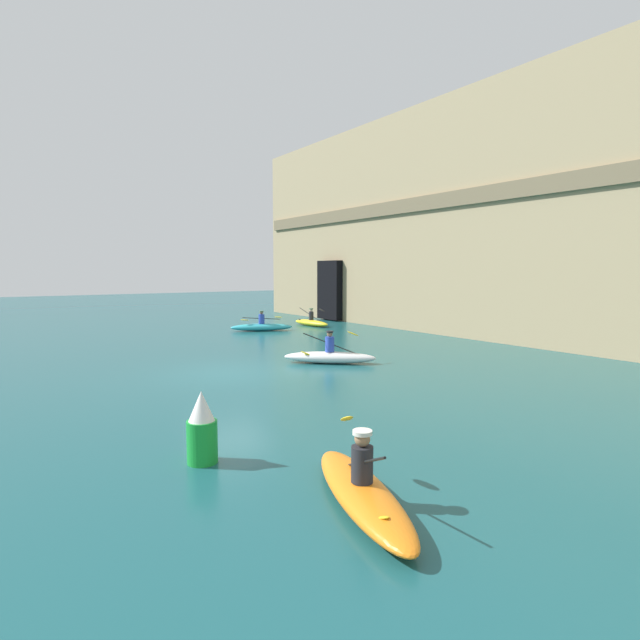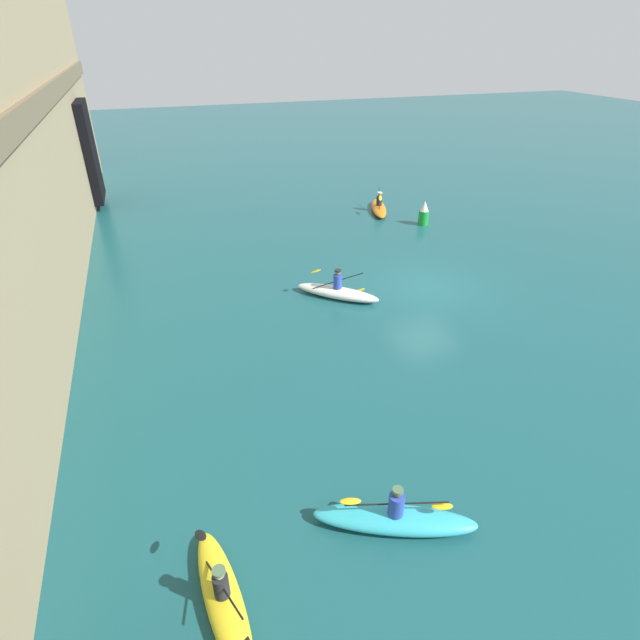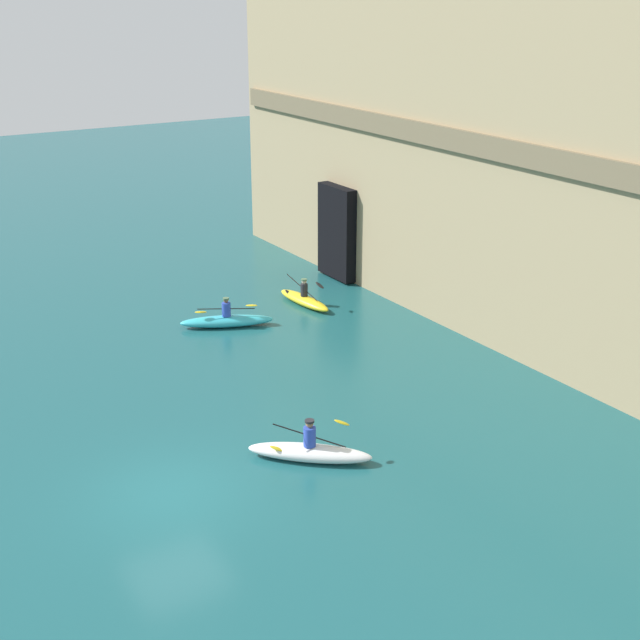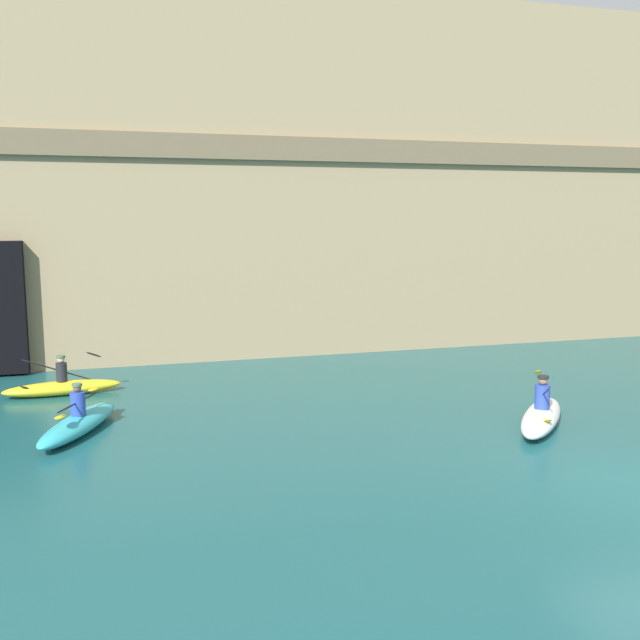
{
  "view_description": "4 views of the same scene",
  "coord_description": "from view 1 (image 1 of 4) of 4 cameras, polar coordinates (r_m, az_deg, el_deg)",
  "views": [
    {
      "loc": [
        15.02,
        -6.62,
        3.37
      ],
      "look_at": [
        -2.85,
        5.58,
        1.22
      ],
      "focal_mm": 28.0,
      "sensor_mm": 36.0,
      "label": 1
    },
    {
      "loc": [
        -15.78,
        10.03,
        9.09
      ],
      "look_at": [
        -3.88,
        5.97,
        1.75
      ],
      "focal_mm": 28.0,
      "sensor_mm": 36.0,
      "label": 2
    },
    {
      "loc": [
        18.37,
        -7.03,
        11.92
      ],
      "look_at": [
        -4.13,
        6.92,
        1.94
      ],
      "focal_mm": 50.0,
      "sensor_mm": 36.0,
      "label": 3
    },
    {
      "loc": [
        -9.03,
        -9.88,
        4.83
      ],
      "look_at": [
        -3.75,
        7.67,
        2.09
      ],
      "focal_mm": 40.0,
      "sensor_mm": 36.0,
      "label": 4
    }
  ],
  "objects": [
    {
      "name": "kayak_orange",
      "position": [
        7.6,
        4.81,
        -18.87
      ],
      "size": [
        3.43,
        1.84,
        1.14
      ],
      "rotation": [
        0.0,
        0.0,
        2.81
      ],
      "color": "orange",
      "rests_on": "ground"
    },
    {
      "name": "marker_buoy",
      "position": [
        9.18,
        -13.35,
        -12.1
      ],
      "size": [
        0.54,
        0.54,
        1.28
      ],
      "color": "green",
      "rests_on": "ground"
    },
    {
      "name": "cliff_bluff",
      "position": [
        27.07,
        27.41,
        10.82
      ],
      "size": [
        45.7,
        8.15,
        12.21
      ],
      "color": "#9E8966",
      "rests_on": "ground"
    },
    {
      "name": "kayak_white",
      "position": [
        18.22,
        1.12,
        -4.18
      ],
      "size": [
        2.79,
        3.02,
        1.19
      ],
      "rotation": [
        0.0,
        0.0,
        0.85
      ],
      "color": "white",
      "rests_on": "ground"
    },
    {
      "name": "kayak_cyan",
      "position": [
        28.12,
        -6.69,
        -0.75
      ],
      "size": [
        2.08,
        3.45,
        1.13
      ],
      "rotation": [
        0.0,
        0.0,
        1.15
      ],
      "color": "#33B2C6",
      "rests_on": "ground"
    },
    {
      "name": "ground_plane",
      "position": [
        16.76,
        -10.37,
        -6.03
      ],
      "size": [
        120.0,
        120.0,
        0.0
      ],
      "primitive_type": "plane",
      "color": "#195156"
    },
    {
      "name": "kayak_yellow",
      "position": [
        30.44,
        -1.01,
        -0.25
      ],
      "size": [
        3.08,
        0.94,
        1.13
      ],
      "rotation": [
        0.0,
        0.0,
        3.24
      ],
      "color": "yellow",
      "rests_on": "ground"
    }
  ]
}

